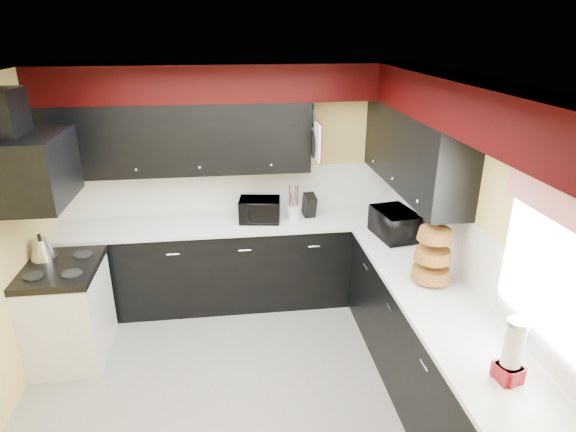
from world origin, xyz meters
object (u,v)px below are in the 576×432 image
object	(u,v)px
microwave	(394,224)
kettle	(42,249)
utensil_crock	(293,213)
knife_block	(309,206)
toaster_oven	(260,210)

from	to	relation	value
microwave	kettle	world-z (taller)	microwave
microwave	utensil_crock	xyz separation A→B (m)	(-0.89, 0.56, -0.06)
knife_block	utensil_crock	bearing A→B (deg)	-169.91
utensil_crock	knife_block	world-z (taller)	knife_block
toaster_oven	knife_block	bearing A→B (deg)	14.02
toaster_oven	kettle	xyz separation A→B (m)	(-1.96, -0.58, -0.05)
microwave	kettle	xyz separation A→B (m)	(-3.20, -0.01, -0.06)
toaster_oven	utensil_crock	world-z (taller)	toaster_oven
toaster_oven	utensil_crock	size ratio (longest dim) A/B	2.86
microwave	knife_block	distance (m)	0.94
toaster_oven	knife_block	distance (m)	0.53
toaster_oven	knife_block	xyz separation A→B (m)	(0.53, 0.05, 0.00)
microwave	knife_block	world-z (taller)	microwave
microwave	kettle	distance (m)	3.20
utensil_crock	toaster_oven	bearing A→B (deg)	178.82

